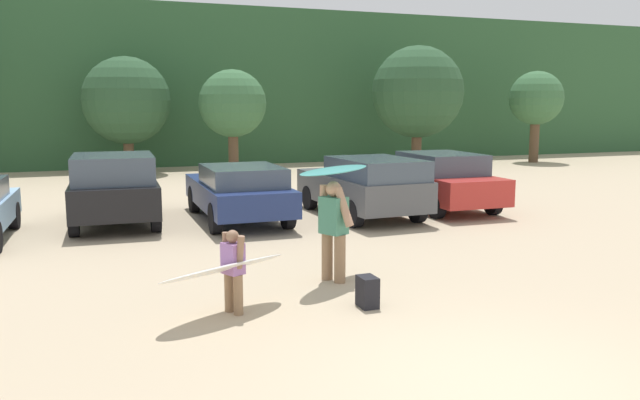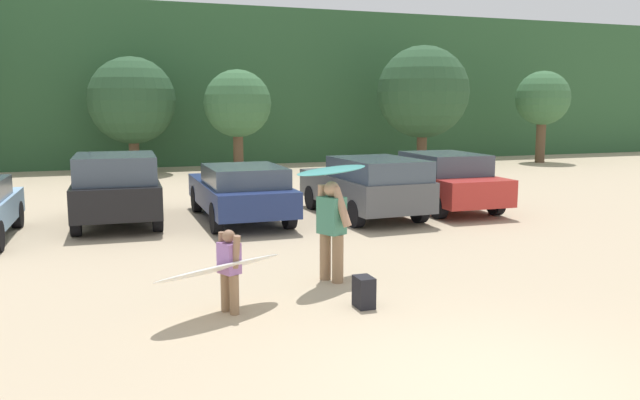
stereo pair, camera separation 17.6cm
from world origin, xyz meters
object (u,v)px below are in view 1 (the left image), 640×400
at_px(parked_car_black, 114,188).
at_px(surfboard_teal, 335,170).
at_px(person_child, 233,267).
at_px(parked_car_dark_gray, 364,185).
at_px(parked_car_red, 437,179).
at_px(backpack_dropped, 367,292).
at_px(person_adult, 334,225).
at_px(parked_car_navy, 238,191).
at_px(surfboard_white, 224,268).

relative_size(parked_car_black, surfboard_teal, 2.20).
distance_m(person_child, surfboard_teal, 2.59).
xyz_separation_m(parked_car_black, parked_car_dark_gray, (6.09, -1.09, -0.07)).
distance_m(parked_car_red, backpack_dropped, 9.22).
bearing_deg(person_adult, parked_car_dark_gray, -144.66).
distance_m(parked_car_black, person_adult, 7.13).
xyz_separation_m(person_adult, surfboard_teal, (0.08, 0.14, 0.89)).
bearing_deg(person_child, backpack_dropped, 142.24).
height_order(parked_car_navy, person_adult, person_adult).
bearing_deg(parked_car_black, parked_car_navy, -97.64).
distance_m(parked_car_black, surfboard_teal, 7.10).
relative_size(parked_car_dark_gray, surfboard_white, 2.07).
xyz_separation_m(parked_car_black, surfboard_teal, (3.20, -6.27, 0.92)).
distance_m(person_adult, surfboard_teal, 0.90).
bearing_deg(parked_car_navy, person_adult, -177.35).
xyz_separation_m(parked_car_navy, surfboard_teal, (0.28, -5.76, 1.06)).
relative_size(parked_car_dark_gray, surfboard_teal, 2.33).
bearing_deg(parked_car_red, parked_car_navy, 91.43).
bearing_deg(surfboard_white, parked_car_red, -163.04).
height_order(parked_car_black, person_adult, parked_car_black).
relative_size(person_adult, backpack_dropped, 3.69).
distance_m(person_adult, surfboard_white, 2.33).
xyz_separation_m(parked_car_dark_gray, surfboard_teal, (-2.89, -5.19, 0.99)).
distance_m(parked_car_dark_gray, backpack_dropped, 7.44).
relative_size(parked_car_black, parked_car_dark_gray, 0.94).
relative_size(surfboard_white, backpack_dropped, 4.73).
bearing_deg(person_child, surfboard_white, -7.92).
height_order(parked_car_navy, surfboard_teal, surfboard_teal).
bearing_deg(parked_car_navy, parked_car_red, -89.04).
bearing_deg(parked_car_dark_gray, backpack_dropped, 153.82).
distance_m(parked_car_red, person_child, 10.15).
xyz_separation_m(parked_car_dark_gray, parked_car_red, (2.50, 0.60, -0.03)).
height_order(person_child, surfboard_white, person_child).
bearing_deg(surfboard_teal, surfboard_white, -8.29).
bearing_deg(parked_car_black, surfboard_white, -169.40).
distance_m(person_child, surfboard_white, 0.14).
bearing_deg(parked_car_black, person_child, -168.38).
bearing_deg(surfboard_teal, parked_car_black, -101.19).
relative_size(parked_car_black, person_adult, 2.49).
relative_size(parked_car_navy, person_child, 3.98).
distance_m(parked_car_black, parked_car_navy, 2.97).
height_order(surfboard_teal, surfboard_white, surfboard_teal).
distance_m(parked_car_black, parked_car_dark_gray, 6.19).
bearing_deg(parked_car_black, person_adult, -151.65).
xyz_separation_m(person_child, surfboard_white, (-0.13, -0.04, -0.00)).
relative_size(person_child, surfboard_teal, 0.63).
xyz_separation_m(parked_car_dark_gray, person_child, (-4.88, -6.37, -0.17)).
height_order(parked_car_dark_gray, surfboard_white, parked_car_dark_gray).
bearing_deg(person_child, parked_car_dark_gray, -153.00).
distance_m(person_adult, person_child, 2.19).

